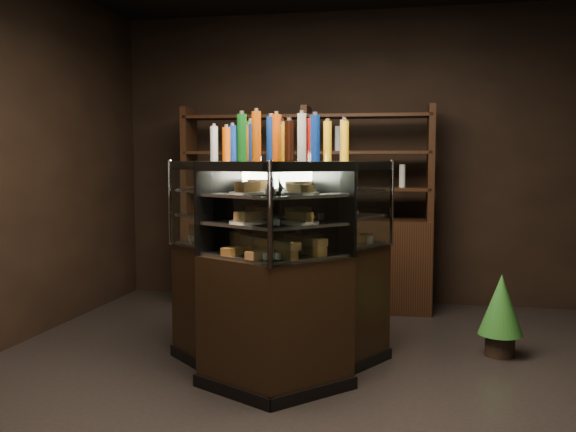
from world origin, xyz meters
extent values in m
plane|color=black|center=(0.00, 0.00, 0.00)|extent=(5.00, 5.00, 0.00)
cube|color=black|center=(0.00, 2.50, 1.50)|extent=(5.00, 0.02, 3.00)
cube|color=black|center=(0.00, -2.50, 1.50)|extent=(5.00, 0.02, 3.00)
cube|color=black|center=(-0.16, 0.13, 0.43)|extent=(1.21, 1.47, 0.86)
cube|color=black|center=(-0.16, 0.13, 0.04)|extent=(1.25, 1.52, 0.08)
cube|color=black|center=(-0.16, 0.13, 1.44)|extent=(1.21, 1.47, 0.06)
cube|color=silver|center=(-0.16, 0.13, 0.87)|extent=(1.14, 1.40, 0.02)
cube|color=silver|center=(-0.16, 0.13, 1.08)|extent=(1.14, 1.40, 0.02)
cube|color=silver|center=(-0.16, 0.13, 1.26)|extent=(1.14, 1.40, 0.02)
cube|color=white|center=(0.14, -0.04, 1.17)|extent=(0.64, 1.16, 0.61)
cylinder|color=silver|center=(0.45, 0.55, 1.17)|extent=(0.03, 0.03, 0.63)
cylinder|color=silver|center=(-0.18, -0.61, 1.17)|extent=(0.03, 0.03, 0.63)
cube|color=black|center=(-0.45, 0.08, 0.43)|extent=(1.42, 1.38, 0.86)
cube|color=black|center=(-0.45, 0.08, 0.04)|extent=(1.46, 1.42, 0.08)
cube|color=black|center=(-0.45, 0.08, 1.44)|extent=(1.42, 1.38, 0.06)
cube|color=silver|center=(-0.45, 0.08, 0.87)|extent=(1.35, 1.30, 0.02)
cube|color=silver|center=(-0.45, 0.08, 1.08)|extent=(1.35, 1.30, 0.02)
cube|color=silver|center=(-0.45, 0.08, 1.26)|extent=(1.35, 1.30, 0.02)
cube|color=white|center=(-0.68, -0.17, 1.17)|extent=(0.98, 0.90, 0.61)
cylinder|color=silver|center=(-0.18, -0.61, 1.17)|extent=(0.03, 0.03, 0.63)
cylinder|color=silver|center=(-1.16, 0.28, 1.17)|extent=(0.03, 0.03, 0.63)
cube|color=#C08045|center=(-0.39, -0.37, 0.91)|extent=(0.17, 0.20, 0.06)
cube|color=#C08045|center=(-0.30, -0.21, 0.91)|extent=(0.17, 0.20, 0.06)
cube|color=#C08045|center=(-0.22, -0.05, 0.91)|extent=(0.17, 0.20, 0.06)
cube|color=#C08045|center=(-0.13, 0.11, 0.91)|extent=(0.17, 0.20, 0.06)
cube|color=#C08045|center=(-0.04, 0.27, 0.91)|extent=(0.17, 0.20, 0.06)
cube|color=#C08045|center=(0.05, 0.44, 0.91)|extent=(0.17, 0.20, 0.06)
cube|color=#C08045|center=(0.14, 0.60, 0.91)|extent=(0.17, 0.20, 0.06)
cylinder|color=white|center=(-0.40, -0.31, 1.09)|extent=(0.24, 0.24, 0.02)
cube|color=#C08045|center=(-0.40, -0.31, 1.13)|extent=(0.16, 0.19, 0.05)
cylinder|color=white|center=(-0.16, 0.13, 1.09)|extent=(0.24, 0.24, 0.02)
cube|color=#C08045|center=(-0.16, 0.13, 1.13)|extent=(0.16, 0.19, 0.05)
cylinder|color=white|center=(0.09, 0.57, 1.09)|extent=(0.24, 0.24, 0.02)
cube|color=#C08045|center=(0.09, 0.57, 1.13)|extent=(0.16, 0.19, 0.05)
cylinder|color=white|center=(-0.40, -0.31, 1.28)|extent=(0.24, 0.24, 0.02)
cube|color=#C08045|center=(-0.40, -0.31, 1.31)|extent=(0.16, 0.19, 0.05)
cylinder|color=white|center=(-0.16, 0.13, 1.28)|extent=(0.24, 0.24, 0.02)
cube|color=#C08045|center=(-0.16, 0.13, 1.31)|extent=(0.16, 0.19, 0.05)
cylinder|color=white|center=(0.09, 0.57, 1.28)|extent=(0.24, 0.24, 0.02)
cube|color=#C08045|center=(0.09, 0.57, 1.31)|extent=(0.16, 0.19, 0.05)
cube|color=#C08045|center=(-0.88, 0.43, 0.91)|extent=(0.19, 0.19, 0.06)
cube|color=#C08045|center=(-0.74, 0.30, 0.91)|extent=(0.19, 0.19, 0.06)
cube|color=#C08045|center=(-0.61, 0.18, 0.91)|extent=(0.19, 0.19, 0.06)
cube|color=#C08045|center=(-0.47, 0.05, 0.91)|extent=(0.19, 0.19, 0.06)
cube|color=#C08045|center=(-0.34, -0.07, 0.91)|extent=(0.19, 0.19, 0.06)
cube|color=#C08045|center=(-0.20, -0.19, 0.91)|extent=(0.19, 0.19, 0.06)
cube|color=#C08045|center=(-0.06, -0.32, 0.91)|extent=(0.19, 0.19, 0.06)
cylinder|color=white|center=(-0.82, 0.42, 1.09)|extent=(0.24, 0.24, 0.02)
cube|color=#C08045|center=(-0.82, 0.42, 1.13)|extent=(0.18, 0.18, 0.05)
cylinder|color=white|center=(-0.45, 0.08, 1.09)|extent=(0.24, 0.24, 0.02)
cube|color=#C08045|center=(-0.45, 0.08, 1.13)|extent=(0.18, 0.18, 0.05)
cylinder|color=white|center=(-0.08, -0.26, 1.09)|extent=(0.24, 0.24, 0.02)
cube|color=#C08045|center=(-0.08, -0.26, 1.13)|extent=(0.18, 0.18, 0.05)
cylinder|color=white|center=(-0.82, 0.42, 1.28)|extent=(0.24, 0.24, 0.02)
cube|color=#C08045|center=(-0.82, 0.42, 1.31)|extent=(0.18, 0.18, 0.05)
cylinder|color=white|center=(-0.45, 0.08, 1.28)|extent=(0.24, 0.24, 0.02)
cube|color=#C08045|center=(-0.45, 0.08, 1.31)|extent=(0.18, 0.18, 0.05)
cylinder|color=white|center=(-0.08, -0.26, 1.28)|extent=(0.24, 0.24, 0.02)
cube|color=#C08045|center=(-0.08, -0.26, 1.31)|extent=(0.18, 0.18, 0.05)
cylinder|color=#147223|center=(-0.42, -0.36, 1.61)|extent=(0.06, 0.06, 0.28)
cylinder|color=silver|center=(-0.42, -0.36, 1.76)|extent=(0.03, 0.03, 0.02)
cylinder|color=black|center=(-0.36, -0.25, 1.61)|extent=(0.06, 0.06, 0.28)
cylinder|color=silver|center=(-0.36, -0.25, 1.76)|extent=(0.03, 0.03, 0.02)
cylinder|color=#B20C0A|center=(-0.30, -0.14, 1.61)|extent=(0.06, 0.06, 0.28)
cylinder|color=silver|center=(-0.30, -0.14, 1.76)|extent=(0.03, 0.03, 0.02)
cylinder|color=#D8590A|center=(-0.24, -0.03, 1.61)|extent=(0.06, 0.06, 0.28)
cylinder|color=silver|center=(-0.24, -0.03, 1.76)|extent=(0.03, 0.03, 0.02)
cylinder|color=#0F38B2|center=(-0.19, 0.07, 1.61)|extent=(0.06, 0.06, 0.28)
cylinder|color=silver|center=(-0.19, 0.07, 1.76)|extent=(0.03, 0.03, 0.02)
cylinder|color=silver|center=(-0.13, 0.18, 1.61)|extent=(0.06, 0.06, 0.28)
cylinder|color=silver|center=(-0.13, 0.18, 1.76)|extent=(0.03, 0.03, 0.02)
cylinder|color=yellow|center=(-0.07, 0.29, 1.61)|extent=(0.06, 0.06, 0.28)
cylinder|color=silver|center=(-0.07, 0.29, 1.76)|extent=(0.03, 0.03, 0.02)
cylinder|color=#147223|center=(-0.01, 0.40, 1.61)|extent=(0.06, 0.06, 0.28)
cylinder|color=silver|center=(-0.01, 0.40, 1.76)|extent=(0.03, 0.03, 0.02)
cylinder|color=black|center=(0.05, 0.51, 1.61)|extent=(0.06, 0.06, 0.28)
cylinder|color=silver|center=(0.05, 0.51, 1.76)|extent=(0.03, 0.03, 0.02)
cylinder|color=#B20C0A|center=(0.11, 0.61, 1.61)|extent=(0.06, 0.06, 0.28)
cylinder|color=silver|center=(0.11, 0.61, 1.76)|extent=(0.03, 0.03, 0.02)
cylinder|color=#147223|center=(-0.86, 0.45, 1.61)|extent=(0.06, 0.06, 0.28)
cylinder|color=silver|center=(-0.86, 0.45, 1.76)|extent=(0.03, 0.03, 0.02)
cylinder|color=black|center=(-0.77, 0.37, 1.61)|extent=(0.06, 0.06, 0.28)
cylinder|color=silver|center=(-0.77, 0.37, 1.76)|extent=(0.03, 0.03, 0.02)
cylinder|color=#B20C0A|center=(-0.68, 0.29, 1.61)|extent=(0.06, 0.06, 0.28)
cylinder|color=silver|center=(-0.68, 0.29, 1.76)|extent=(0.03, 0.03, 0.02)
cylinder|color=#D8590A|center=(-0.59, 0.20, 1.61)|extent=(0.06, 0.06, 0.28)
cylinder|color=silver|center=(-0.59, 0.20, 1.76)|extent=(0.03, 0.03, 0.02)
cylinder|color=#0F38B2|center=(-0.49, 0.12, 1.61)|extent=(0.06, 0.06, 0.28)
cylinder|color=silver|center=(-0.49, 0.12, 1.76)|extent=(0.03, 0.03, 0.02)
cylinder|color=silver|center=(-0.40, 0.04, 1.61)|extent=(0.06, 0.06, 0.28)
cylinder|color=silver|center=(-0.40, 0.04, 1.76)|extent=(0.03, 0.03, 0.02)
cylinder|color=yellow|center=(-0.31, -0.05, 1.61)|extent=(0.06, 0.06, 0.28)
cylinder|color=silver|center=(-0.31, -0.05, 1.76)|extent=(0.03, 0.03, 0.02)
cylinder|color=#147223|center=(-0.22, -0.13, 1.61)|extent=(0.06, 0.06, 0.28)
cylinder|color=silver|center=(-0.22, -0.13, 1.76)|extent=(0.03, 0.03, 0.02)
cylinder|color=black|center=(-0.13, -0.21, 1.61)|extent=(0.06, 0.06, 0.28)
cylinder|color=silver|center=(-0.13, -0.21, 1.76)|extent=(0.03, 0.03, 0.02)
cylinder|color=#B20C0A|center=(-0.04, -0.29, 1.61)|extent=(0.06, 0.06, 0.28)
cylinder|color=silver|center=(-0.04, -0.29, 1.76)|extent=(0.03, 0.03, 0.02)
cylinder|color=black|center=(1.27, 0.80, 0.08)|extent=(0.22, 0.22, 0.17)
cone|color=#1C5217|center=(1.27, 0.80, 0.40)|extent=(0.33, 0.33, 0.46)
cone|color=#1C5217|center=(1.27, 0.80, 0.55)|extent=(0.26, 0.26, 0.32)
cube|color=black|center=(-0.46, 2.05, 0.45)|extent=(2.47, 0.52, 0.90)
cube|color=black|center=(-1.66, 2.00, 1.45)|extent=(0.08, 0.38, 1.10)
cube|color=black|center=(-0.46, 2.05, 1.45)|extent=(0.08, 0.38, 1.10)
cube|color=black|center=(0.74, 2.10, 1.45)|extent=(0.08, 0.38, 1.10)
cube|color=black|center=(-0.46, 2.05, 1.20)|extent=(2.42, 0.48, 0.03)
cube|color=black|center=(-0.46, 2.05, 1.55)|extent=(2.42, 0.48, 0.03)
cube|color=black|center=(-0.46, 2.05, 1.90)|extent=(2.42, 0.48, 0.03)
cylinder|color=#147223|center=(-1.39, 2.01, 1.32)|extent=(0.06, 0.06, 0.22)
cylinder|color=black|center=(-0.77, 2.04, 1.32)|extent=(0.06, 0.06, 0.22)
cylinder|color=#B20C0A|center=(-0.15, 2.06, 1.32)|extent=(0.06, 0.06, 0.22)
cylinder|color=#D8590A|center=(0.48, 2.09, 1.32)|extent=(0.06, 0.06, 0.22)
camera|label=1|loc=(0.67, -4.18, 1.49)|focal=40.00mm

